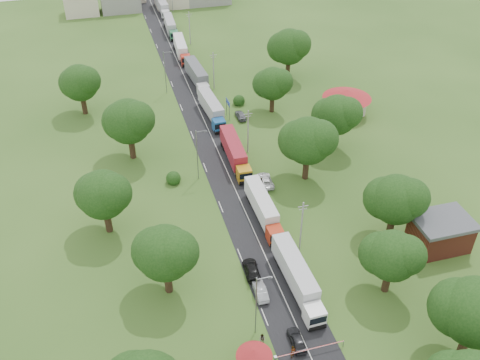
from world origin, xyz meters
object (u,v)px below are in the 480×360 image
object	(u,v)px
boom_barrier	(300,352)
truck_0	(297,277)
info_sign	(228,105)
guard_booth	(254,357)
car_lane_front	(297,340)
pedestrian_near	(293,352)
car_lane_mid	(260,291)

from	to	relation	value
boom_barrier	truck_0	distance (m)	11.39
info_sign	truck_0	bearing A→B (deg)	-93.41
guard_booth	info_sign	world-z (taller)	info_sign
car_lane_front	pedestrian_near	size ratio (longest dim) A/B	2.13
pedestrian_near	car_lane_mid	bearing A→B (deg)	64.13
info_sign	truck_0	distance (m)	49.37
boom_barrier	car_lane_mid	xyz separation A→B (m)	(-1.64, 10.94, -0.18)
pedestrian_near	guard_booth	bearing A→B (deg)	151.96
info_sign	pedestrian_near	xyz separation A→B (m)	(-7.38, -59.81, -2.02)
car_lane_front	car_lane_mid	bearing A→B (deg)	-75.35
guard_booth	car_lane_mid	world-z (taller)	guard_booth
car_lane_mid	truck_0	bearing A→B (deg)	179.93
info_sign	truck_0	xyz separation A→B (m)	(-2.93, -49.28, -0.80)
boom_barrier	car_lane_front	bearing A→B (deg)	79.40
boom_barrier	info_sign	bearing A→B (deg)	83.76
car_lane_front	car_lane_mid	world-z (taller)	car_lane_mid
guard_booth	truck_0	xyz separation A→B (m)	(9.47, 10.72, 0.03)
info_sign	car_lane_front	size ratio (longest dim) A/B	0.98
guard_booth	pedestrian_near	bearing A→B (deg)	2.19
car_lane_mid	info_sign	bearing A→B (deg)	-97.22
guard_booth	info_sign	size ratio (longest dim) A/B	1.07
guard_booth	car_lane_mid	bearing A→B (deg)	69.00
boom_barrier	car_lane_mid	bearing A→B (deg)	98.54
info_sign	car_lane_mid	world-z (taller)	info_sign
info_sign	pedestrian_near	size ratio (longest dim) A/B	2.09
boom_barrier	pedestrian_near	size ratio (longest dim) A/B	4.71
boom_barrier	guard_booth	size ratio (longest dim) A/B	2.10
guard_booth	car_lane_mid	size ratio (longest dim) A/B	1.01
car_lane_mid	guard_booth	bearing A→B (deg)	71.26
boom_barrier	car_lane_mid	world-z (taller)	car_lane_mid
truck_0	car_lane_mid	xyz separation A→B (m)	(-5.27, 0.22, -1.48)
info_sign	car_lane_mid	xyz separation A→B (m)	(-8.20, -49.06, -2.29)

